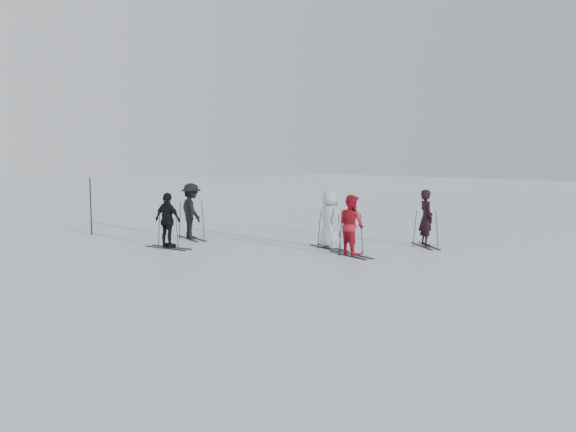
% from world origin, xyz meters
% --- Properties ---
extents(ground, '(120.00, 120.00, 0.00)m').
position_xyz_m(ground, '(0.00, 0.00, 0.00)').
color(ground, silver).
rests_on(ground, ground).
extents(skier_near_dark, '(0.69, 0.77, 1.76)m').
position_xyz_m(skier_near_dark, '(3.56, -1.49, 0.88)').
color(skier_near_dark, black).
rests_on(skier_near_dark, ground).
extents(skier_red, '(0.76, 0.92, 1.71)m').
position_xyz_m(skier_red, '(0.57, -1.14, 0.86)').
color(skier_red, '#B21421').
rests_on(skier_red, ground).
extents(skier_grey, '(0.69, 0.94, 1.77)m').
position_xyz_m(skier_grey, '(0.97, 0.17, 0.89)').
color(skier_grey, '#B1B7BB').
rests_on(skier_grey, ground).
extents(skier_uphill_left, '(0.69, 1.07, 1.69)m').
position_xyz_m(skier_uphill_left, '(-2.84, 3.38, 0.84)').
color(skier_uphill_left, black).
rests_on(skier_uphill_left, ground).
extents(skier_uphill_far, '(0.90, 1.32, 1.89)m').
position_xyz_m(skier_uphill_far, '(-1.25, 4.71, 0.94)').
color(skier_uphill_far, black).
rests_on(skier_uphill_far, ground).
extents(skis_near_dark, '(1.86, 1.58, 1.20)m').
position_xyz_m(skis_near_dark, '(3.56, -1.49, 0.60)').
color(skis_near_dark, black).
rests_on(skis_near_dark, ground).
extents(skis_red, '(1.81, 1.14, 1.24)m').
position_xyz_m(skis_red, '(0.57, -1.14, 0.62)').
color(skis_red, black).
rests_on(skis_red, ground).
extents(skis_grey, '(1.80, 1.14, 1.23)m').
position_xyz_m(skis_grey, '(0.97, 0.17, 0.62)').
color(skis_grey, black).
rests_on(skis_grey, ground).
extents(skis_uphill_left, '(1.88, 1.36, 1.23)m').
position_xyz_m(skis_uphill_left, '(-2.84, 3.38, 0.62)').
color(skis_uphill_left, black).
rests_on(skis_uphill_left, ground).
extents(skis_uphill_far, '(2.00, 1.28, 1.36)m').
position_xyz_m(skis_uphill_far, '(-1.25, 4.71, 0.68)').
color(skis_uphill_far, black).
rests_on(skis_uphill_far, ground).
extents(piste_marker, '(0.06, 0.06, 2.07)m').
position_xyz_m(piste_marker, '(-3.56, 7.87, 1.03)').
color(piste_marker, black).
rests_on(piste_marker, ground).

